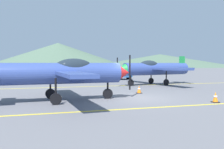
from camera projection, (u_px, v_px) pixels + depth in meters
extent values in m
plane|color=slate|center=(137.00, 98.00, 15.49)|extent=(400.00, 400.00, 0.00)
cube|color=yellow|center=(163.00, 107.00, 12.27)|extent=(80.00, 0.16, 0.01)
cube|color=yellow|center=(103.00, 86.00, 23.38)|extent=(80.00, 0.16, 0.01)
cylinder|color=#33478C|center=(57.00, 73.00, 14.05)|extent=(7.52, 1.69, 1.21)
cone|color=red|center=(123.00, 73.00, 15.48)|extent=(0.83, 1.07, 1.03)
cube|color=black|center=(130.00, 72.00, 15.63)|extent=(0.05, 0.13, 2.19)
ellipsoid|color=#1E2833|center=(74.00, 67.00, 14.37)|extent=(2.25, 1.13, 0.99)
cube|color=#33478C|center=(64.00, 72.00, 14.20)|extent=(1.83, 9.71, 0.18)
cylinder|color=black|center=(108.00, 85.00, 15.15)|extent=(0.11, 0.11, 1.10)
cylinder|color=black|center=(108.00, 94.00, 15.18)|extent=(0.62, 0.17, 0.61)
cylinder|color=black|center=(56.00, 89.00, 12.87)|extent=(0.11, 0.11, 1.10)
cylinder|color=black|center=(56.00, 99.00, 12.90)|extent=(0.62, 0.17, 0.61)
cylinder|color=black|center=(50.00, 85.00, 15.13)|extent=(0.11, 0.11, 1.10)
cylinder|color=black|center=(50.00, 94.00, 15.16)|extent=(0.62, 0.17, 0.61)
cylinder|color=#33478C|center=(157.00, 69.00, 24.98)|extent=(7.55, 2.66, 1.21)
cone|color=#1E8C3F|center=(121.00, 69.00, 23.04)|extent=(0.96, 1.16, 1.03)
cube|color=black|center=(117.00, 69.00, 22.84)|extent=(0.07, 0.14, 2.19)
ellipsoid|color=#1E2833|center=(149.00, 65.00, 24.50)|extent=(2.34, 1.40, 0.99)
cube|color=#33478C|center=(153.00, 68.00, 24.77)|extent=(3.09, 9.70, 0.18)
cube|color=#33478C|center=(182.00, 68.00, 26.58)|extent=(1.32, 2.95, 0.11)
cube|color=#1E8C3F|center=(182.00, 62.00, 26.55)|extent=(0.70, 0.27, 1.32)
cylinder|color=black|center=(131.00, 77.00, 23.57)|extent=(0.11, 0.11, 1.10)
cylinder|color=black|center=(131.00, 83.00, 23.59)|extent=(0.63, 0.25, 0.61)
cylinder|color=black|center=(151.00, 76.00, 26.18)|extent=(0.11, 0.11, 1.10)
cylinder|color=black|center=(151.00, 81.00, 26.20)|extent=(0.63, 0.25, 0.61)
cylinder|color=black|center=(166.00, 77.00, 24.05)|extent=(0.11, 0.11, 1.10)
cylinder|color=black|center=(166.00, 82.00, 24.08)|extent=(0.63, 0.25, 0.61)
cube|color=#3372BF|center=(116.00, 74.00, 33.53)|extent=(3.70, 4.63, 0.75)
cube|color=black|center=(117.00, 69.00, 33.40)|extent=(2.57, 2.88, 0.55)
cylinder|color=black|center=(113.00, 76.00, 35.18)|extent=(0.51, 0.66, 0.64)
cylinder|color=black|center=(104.00, 77.00, 33.87)|extent=(0.51, 0.66, 0.64)
cylinder|color=black|center=(128.00, 77.00, 33.23)|extent=(0.51, 0.66, 0.64)
cylinder|color=black|center=(119.00, 77.00, 31.92)|extent=(0.51, 0.66, 0.64)
cube|color=black|center=(139.00, 93.00, 17.88)|extent=(0.36, 0.36, 0.04)
cone|color=orange|center=(139.00, 89.00, 17.86)|extent=(0.29, 0.29, 0.55)
cylinder|color=white|center=(139.00, 89.00, 17.86)|extent=(0.20, 0.20, 0.08)
cube|color=black|center=(215.00, 102.00, 13.73)|extent=(0.36, 0.36, 0.04)
cone|color=orange|center=(215.00, 97.00, 13.71)|extent=(0.29, 0.29, 0.55)
cylinder|color=white|center=(215.00, 96.00, 13.71)|extent=(0.20, 0.20, 0.08)
cone|color=#4C6651|center=(58.00, 55.00, 136.68)|extent=(77.89, 77.89, 13.25)
cone|color=#4C6651|center=(160.00, 60.00, 149.97)|extent=(88.33, 88.33, 7.51)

